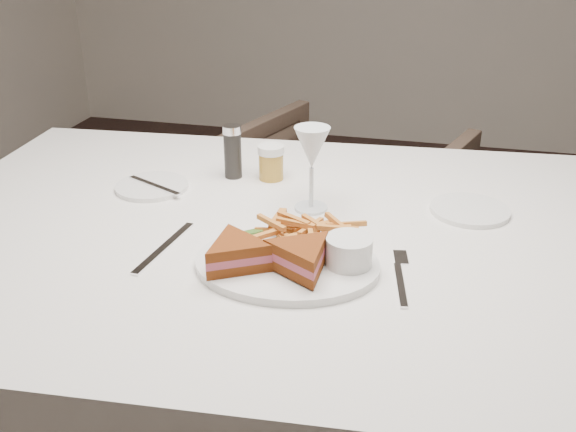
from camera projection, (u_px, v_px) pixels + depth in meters
The scene contains 3 objects.
table at pixel (293, 381), 1.41m from camera, with size 1.55×1.03×0.75m, color silver.
chair_far at pixel (335, 218), 2.16m from camera, with size 0.72×0.67×0.74m, color #48372C.
table_setting at pixel (292, 224), 1.18m from camera, with size 0.84×0.59×0.18m.
Camera 1 is at (-0.13, -1.38, 1.31)m, focal length 40.00 mm.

